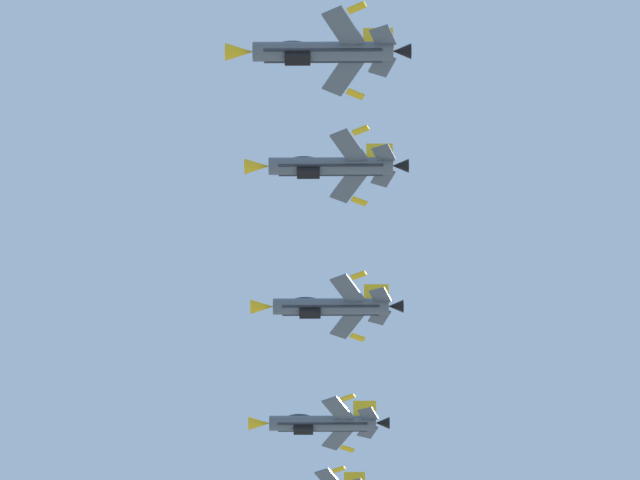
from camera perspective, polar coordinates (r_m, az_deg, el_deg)
name	(u,v)px	position (r m, az deg, el deg)	size (l,w,h in m)	color
fighter_jet_left_wing	(320,52)	(125.97, -0.02, 7.36)	(15.66, 10.34, 4.35)	#4C5666
fighter_jet_right_wing	(328,166)	(141.56, 0.30, 2.90)	(15.66, 10.34, 4.35)	#4C5666
fighter_jet_left_outer	(328,306)	(151.95, 0.32, -2.61)	(15.66, 10.34, 4.37)	#4C5666
fighter_jet_right_outer	(320,423)	(165.89, 0.00, -7.15)	(15.66, 10.34, 4.36)	#4C5666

